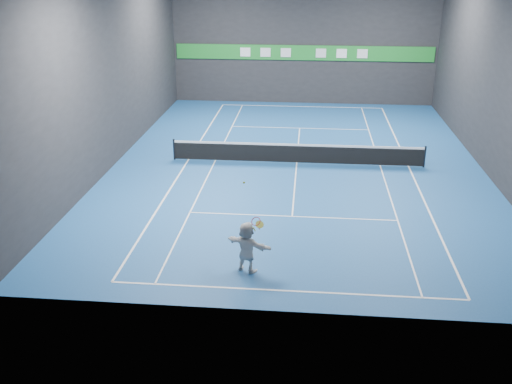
# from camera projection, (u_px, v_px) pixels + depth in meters

# --- Properties ---
(ground) EXTENTS (26.00, 26.00, 0.00)m
(ground) POSITION_uv_depth(u_px,v_px,m) (297.00, 163.00, 28.44)
(ground) COLOR navy
(ground) RESTS_ON ground
(wall_back) EXTENTS (18.00, 0.10, 9.00)m
(wall_back) POSITION_uv_depth(u_px,v_px,m) (304.00, 38.00, 38.72)
(wall_back) COLOR #232426
(wall_back) RESTS_ON ground
(wall_front) EXTENTS (18.00, 0.10, 9.00)m
(wall_front) POSITION_uv_depth(u_px,v_px,m) (287.00, 165.00, 14.76)
(wall_front) COLOR #232426
(wall_front) RESTS_ON ground
(wall_left) EXTENTS (0.10, 26.00, 9.00)m
(wall_left) POSITION_uv_depth(u_px,v_px,m) (113.00, 69.00, 27.52)
(wall_left) COLOR #232426
(wall_left) RESTS_ON ground
(wall_right) EXTENTS (0.10, 26.00, 9.00)m
(wall_right) POSITION_uv_depth(u_px,v_px,m) (497.00, 76.00, 25.95)
(wall_right) COLOR #232426
(wall_right) RESTS_ON ground
(baseline_near) EXTENTS (10.98, 0.08, 0.01)m
(baseline_near) POSITION_uv_depth(u_px,v_px,m) (286.00, 291.00, 17.48)
(baseline_near) COLOR white
(baseline_near) RESTS_ON ground
(baseline_far) EXTENTS (10.98, 0.08, 0.01)m
(baseline_far) POSITION_uv_depth(u_px,v_px,m) (301.00, 106.00, 39.39)
(baseline_far) COLOR white
(baseline_far) RESTS_ON ground
(sideline_doubles_left) EXTENTS (0.08, 23.78, 0.01)m
(sideline_doubles_left) POSITION_uv_depth(u_px,v_px,m) (188.00, 160.00, 28.91)
(sideline_doubles_left) COLOR white
(sideline_doubles_left) RESTS_ON ground
(sideline_doubles_right) EXTENTS (0.08, 23.78, 0.01)m
(sideline_doubles_right) POSITION_uv_depth(u_px,v_px,m) (409.00, 167.00, 27.96)
(sideline_doubles_right) COLOR white
(sideline_doubles_right) RESTS_ON ground
(sideline_singles_left) EXTENTS (0.06, 23.78, 0.01)m
(sideline_singles_left) POSITION_uv_depth(u_px,v_px,m) (215.00, 161.00, 28.79)
(sideline_singles_left) COLOR white
(sideline_singles_left) RESTS_ON ground
(sideline_singles_right) EXTENTS (0.06, 23.78, 0.01)m
(sideline_singles_right) POSITION_uv_depth(u_px,v_px,m) (380.00, 166.00, 28.08)
(sideline_singles_right) COLOR white
(sideline_singles_right) RESTS_ON ground
(service_line_near) EXTENTS (8.23, 0.06, 0.01)m
(service_line_near) POSITION_uv_depth(u_px,v_px,m) (292.00, 216.00, 22.54)
(service_line_near) COLOR white
(service_line_near) RESTS_ON ground
(service_line_far) EXTENTS (8.23, 0.06, 0.01)m
(service_line_far) POSITION_uv_depth(u_px,v_px,m) (300.00, 128.00, 34.34)
(service_line_far) COLOR white
(service_line_far) RESTS_ON ground
(center_service_line) EXTENTS (0.06, 12.80, 0.01)m
(center_service_line) POSITION_uv_depth(u_px,v_px,m) (297.00, 163.00, 28.44)
(center_service_line) COLOR white
(center_service_line) RESTS_ON ground
(player) EXTENTS (1.67, 1.13, 1.73)m
(player) POSITION_uv_depth(u_px,v_px,m) (247.00, 247.00, 18.29)
(player) COLOR silver
(player) RESTS_ON ground
(tennis_ball) EXTENTS (0.07, 0.07, 0.07)m
(tennis_ball) POSITION_uv_depth(u_px,v_px,m) (244.00, 183.00, 17.51)
(tennis_ball) COLOR #C2CF22
(tennis_ball) RESTS_ON player
(tennis_net) EXTENTS (12.50, 0.10, 1.07)m
(tennis_net) POSITION_uv_depth(u_px,v_px,m) (297.00, 153.00, 28.23)
(tennis_net) COLOR black
(tennis_net) RESTS_ON ground
(sponsor_banner) EXTENTS (17.64, 0.11, 1.00)m
(sponsor_banner) POSITION_uv_depth(u_px,v_px,m) (303.00, 53.00, 39.03)
(sponsor_banner) COLOR #1D892C
(sponsor_banner) RESTS_ON wall_back
(tennis_racket) EXTENTS (0.51, 0.31, 0.54)m
(tennis_racket) POSITION_uv_depth(u_px,v_px,m) (256.00, 223.00, 17.98)
(tennis_racket) COLOR red
(tennis_racket) RESTS_ON player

